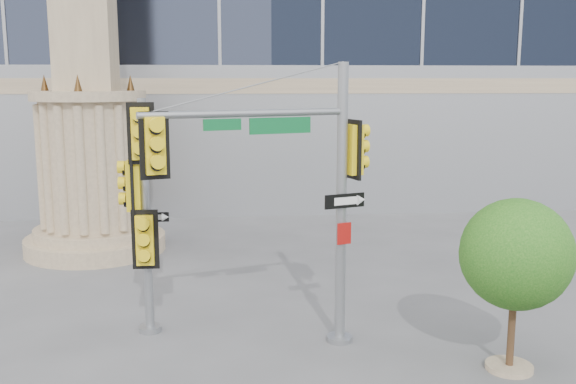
{
  "coord_description": "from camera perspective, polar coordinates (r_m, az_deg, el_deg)",
  "views": [
    {
      "loc": [
        -1.6,
        -11.5,
        5.41
      ],
      "look_at": [
        -0.41,
        2.0,
        3.05
      ],
      "focal_mm": 40.0,
      "sensor_mm": 36.0,
      "label": 1
    }
  ],
  "objects": [
    {
      "name": "secondary_signal_pole",
      "position": [
        13.74,
        -12.87,
        -0.6
      ],
      "size": [
        0.86,
        0.64,
        5.06
      ],
      "rotation": [
        0.0,
        0.0,
        -0.0
      ],
      "color": "slate",
      "rests_on": "ground"
    },
    {
      "name": "monument",
      "position": [
        20.97,
        -17.41,
        9.73
      ],
      "size": [
        4.4,
        4.4,
        16.6
      ],
      "color": "gray",
      "rests_on": "ground"
    },
    {
      "name": "ground",
      "position": [
        12.82,
        2.7,
        -15.12
      ],
      "size": [
        120.0,
        120.0,
        0.0
      ],
      "primitive_type": "plane",
      "color": "#545456",
      "rests_on": "ground"
    },
    {
      "name": "main_signal_pole",
      "position": [
        12.48,
        0.59,
        1.42
      ],
      "size": [
        4.32,
        1.77,
        5.77
      ],
      "rotation": [
        0.0,
        0.0,
        0.32
      ],
      "color": "slate",
      "rests_on": "ground"
    },
    {
      "name": "street_tree",
      "position": [
        12.62,
        19.74,
        -5.6
      ],
      "size": [
        2.12,
        2.07,
        3.3
      ],
      "color": "gray",
      "rests_on": "ground"
    }
  ]
}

